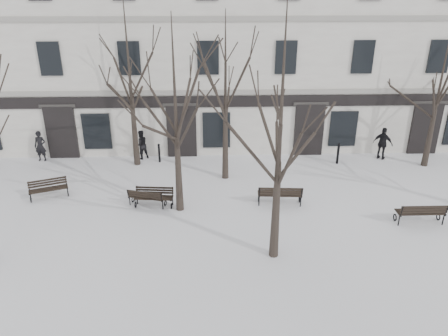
{
  "coord_description": "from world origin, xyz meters",
  "views": [
    {
      "loc": [
        -1.93,
        -14.72,
        9.29
      ],
      "look_at": [
        -1.35,
        3.0,
        1.42
      ],
      "focal_mm": 35.0,
      "sensor_mm": 36.0,
      "label": 1
    }
  ],
  "objects_px": {
    "tree_2": "(281,109)",
    "bench_1": "(147,197)",
    "tree_1": "(175,94)",
    "bench_3": "(154,196)",
    "bench_0": "(48,188)",
    "bench_2": "(421,212)",
    "bench_4": "(280,194)"
  },
  "relations": [
    {
      "from": "tree_1",
      "to": "bench_4",
      "type": "relative_size",
      "value": 4.14
    },
    {
      "from": "bench_1",
      "to": "bench_3",
      "type": "xyz_separation_m",
      "value": [
        0.32,
        0.03,
        0.01
      ]
    },
    {
      "from": "bench_2",
      "to": "bench_3",
      "type": "relative_size",
      "value": 1.12
    },
    {
      "from": "bench_0",
      "to": "bench_1",
      "type": "relative_size",
      "value": 1.03
    },
    {
      "from": "bench_0",
      "to": "bench_1",
      "type": "xyz_separation_m",
      "value": [
        4.56,
        -0.99,
        -0.01
      ]
    },
    {
      "from": "tree_1",
      "to": "bench_0",
      "type": "bearing_deg",
      "value": 167.59
    },
    {
      "from": "tree_1",
      "to": "bench_2",
      "type": "xyz_separation_m",
      "value": [
        9.8,
        -1.51,
        -4.55
      ]
    },
    {
      "from": "tree_2",
      "to": "bench_1",
      "type": "relative_size",
      "value": 5.13
    },
    {
      "from": "bench_2",
      "to": "bench_3",
      "type": "bearing_deg",
      "value": -9.68
    },
    {
      "from": "tree_1",
      "to": "tree_2",
      "type": "bearing_deg",
      "value": -44.39
    },
    {
      "from": "bench_3",
      "to": "bench_1",
      "type": "bearing_deg",
      "value": -168.89
    },
    {
      "from": "tree_2",
      "to": "bench_2",
      "type": "xyz_separation_m",
      "value": [
        6.23,
        1.99,
        -4.93
      ]
    },
    {
      "from": "bench_1",
      "to": "bench_4",
      "type": "bearing_deg",
      "value": -165.33
    },
    {
      "from": "bench_0",
      "to": "bench_3",
      "type": "relative_size",
      "value": 1.03
    },
    {
      "from": "tree_2",
      "to": "bench_2",
      "type": "distance_m",
      "value": 8.19
    },
    {
      "from": "tree_1",
      "to": "bench_4",
      "type": "xyz_separation_m",
      "value": [
        4.35,
        0.26,
        -4.54
      ]
    },
    {
      "from": "tree_1",
      "to": "bench_1",
      "type": "xyz_separation_m",
      "value": [
        -1.46,
        0.33,
        -4.62
      ]
    },
    {
      "from": "bench_2",
      "to": "tree_2",
      "type": "bearing_deg",
      "value": 17.76
    },
    {
      "from": "bench_0",
      "to": "bench_1",
      "type": "height_order",
      "value": "bench_0"
    },
    {
      "from": "tree_2",
      "to": "bench_0",
      "type": "xyz_separation_m",
      "value": [
        -9.59,
        4.82,
        -5.0
      ]
    },
    {
      "from": "tree_2",
      "to": "bench_0",
      "type": "relative_size",
      "value": 4.99
    },
    {
      "from": "bench_4",
      "to": "bench_3",
      "type": "bearing_deg",
      "value": 2.9
    },
    {
      "from": "bench_2",
      "to": "bench_4",
      "type": "xyz_separation_m",
      "value": [
        -5.45,
        1.77,
        0.0
      ]
    },
    {
      "from": "tree_1",
      "to": "bench_3",
      "type": "relative_size",
      "value": 4.75
    },
    {
      "from": "bench_0",
      "to": "bench_2",
      "type": "relative_size",
      "value": 0.91
    },
    {
      "from": "bench_0",
      "to": "bench_4",
      "type": "xyz_separation_m",
      "value": [
        10.36,
        -1.06,
        0.07
      ]
    },
    {
      "from": "tree_1",
      "to": "tree_2",
      "type": "relative_size",
      "value": 0.93
    },
    {
      "from": "tree_2",
      "to": "bench_3",
      "type": "xyz_separation_m",
      "value": [
        -4.71,
        3.87,
        -5.0
      ]
    },
    {
      "from": "bench_0",
      "to": "bench_3",
      "type": "xyz_separation_m",
      "value": [
        4.87,
        -0.96,
        -0.0
      ]
    },
    {
      "from": "tree_2",
      "to": "bench_4",
      "type": "xyz_separation_m",
      "value": [
        0.78,
        3.76,
        -4.93
      ]
    },
    {
      "from": "tree_1",
      "to": "bench_3",
      "type": "height_order",
      "value": "tree_1"
    },
    {
      "from": "tree_2",
      "to": "bench_4",
      "type": "bearing_deg",
      "value": 78.32
    }
  ]
}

